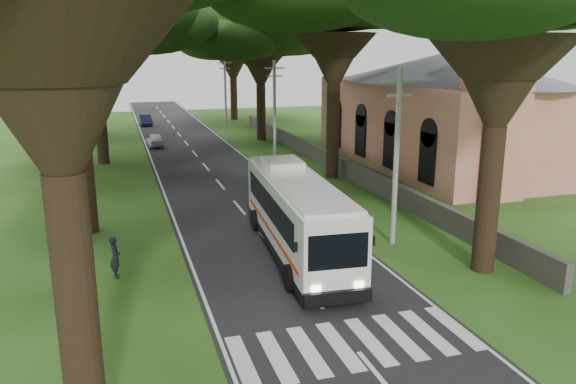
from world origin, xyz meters
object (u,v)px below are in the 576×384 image
at_px(coach_bus, 297,213).
at_px(distant_car_a, 155,140).
at_px(distant_car_b, 145,120).
at_px(pole_far, 225,93).
at_px(pedestrian, 115,257).
at_px(pole_mid, 275,110).
at_px(pole_near, 396,155).
at_px(church, 446,102).

height_order(coach_bus, distant_car_a, coach_bus).
relative_size(distant_car_a, distant_car_b, 0.93).
relative_size(pole_far, pedestrian, 4.78).
xyz_separation_m(coach_bus, pedestrian, (-7.63, -0.46, -1.00)).
xyz_separation_m(pole_mid, distant_car_a, (-8.50, 10.90, -3.53)).
bearing_deg(pole_near, pole_far, 90.00).
height_order(distant_car_b, pedestrian, pedestrian).
height_order(pole_far, distant_car_a, pole_far).
xyz_separation_m(distant_car_a, pedestrian, (-3.79, -31.30, 0.19)).
height_order(church, pedestrian, church).
distance_m(pole_mid, pedestrian, 24.05).
distance_m(coach_bus, pedestrian, 7.71).
bearing_deg(pedestrian, distant_car_b, -12.15).
relative_size(coach_bus, distant_car_a, 3.23).
distance_m(coach_bus, distant_car_a, 31.10).
relative_size(church, pole_far, 3.00).
relative_size(pole_near, pole_far, 1.00).
xyz_separation_m(pole_far, pedestrian, (-12.29, -40.40, -3.34)).
height_order(pole_mid, coach_bus, pole_mid).
bearing_deg(distant_car_b, church, -60.33).
bearing_deg(pole_near, pedestrian, -178.13).
relative_size(church, coach_bus, 2.05).
bearing_deg(distant_car_b, pole_near, -83.65).
xyz_separation_m(pole_mid, pole_far, (0.00, 20.00, 0.00)).
bearing_deg(pedestrian, coach_bus, -94.12).
relative_size(pole_mid, coach_bus, 0.68).
distance_m(pole_far, distant_car_b, 11.54).
bearing_deg(church, coach_bus, -137.70).
bearing_deg(church, distant_car_b, 123.58).
distance_m(church, coach_bus, 23.21).
bearing_deg(pole_near, church, 51.50).
bearing_deg(pole_mid, coach_bus, -103.13).
bearing_deg(pole_far, distant_car_a, -133.05).
xyz_separation_m(coach_bus, distant_car_a, (-3.85, 30.84, -1.19)).
distance_m(distant_car_a, distant_car_b, 16.07).
bearing_deg(distant_car_a, church, 140.25).
bearing_deg(coach_bus, pole_mid, 81.00).
xyz_separation_m(church, coach_bus, (-17.02, -15.48, -3.08)).
relative_size(coach_bus, distant_car_b, 3.01).
bearing_deg(distant_car_b, pole_mid, -76.42).
bearing_deg(pole_near, distant_car_a, 105.38).
bearing_deg(church, pole_far, 116.82).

